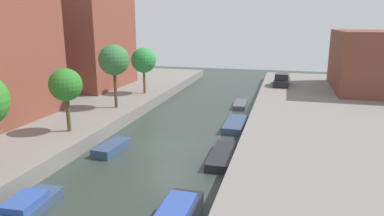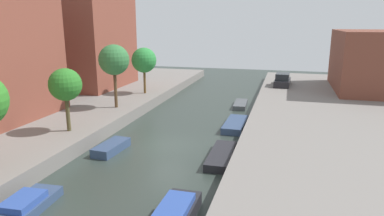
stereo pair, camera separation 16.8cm
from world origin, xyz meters
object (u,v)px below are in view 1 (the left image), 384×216
at_px(street_tree_3, 114,60).
at_px(street_tree_4, 144,60).
at_px(moored_boat_left_2, 112,148).
at_px(street_tree_2, 66,85).
at_px(moored_boat_right_3, 236,124).
at_px(moored_boat_right_4, 240,104).
at_px(apartment_tower_far, 76,5).
at_px(parked_car, 282,80).
at_px(moored_boat_right_2, 222,156).
at_px(moored_boat_left_1, 28,205).
at_px(low_block_right, 383,61).

bearing_deg(street_tree_3, street_tree_4, 90.00).
bearing_deg(moored_boat_left_2, street_tree_2, 170.71).
height_order(moored_boat_right_3, moored_boat_right_4, moored_boat_right_3).
xyz_separation_m(apartment_tower_far, parked_car, (23.33, 6.23, -8.77)).
relative_size(moored_boat_left_2, moored_boat_right_2, 0.69).
xyz_separation_m(moored_boat_right_2, moored_boat_right_3, (-0.14, 7.10, 0.02)).
xyz_separation_m(street_tree_3, moored_boat_right_3, (10.87, -0.16, -4.98)).
bearing_deg(street_tree_4, moored_boat_right_2, -51.69).
xyz_separation_m(street_tree_2, moored_boat_right_3, (10.87, 7.08, -4.03)).
bearing_deg(moored_boat_right_2, moored_boat_left_2, -175.70).
xyz_separation_m(street_tree_3, moored_boat_left_2, (3.57, -7.82, -4.95)).
relative_size(street_tree_4, moored_boat_left_1, 1.34).
distance_m(street_tree_2, moored_boat_left_2, 5.39).
relative_size(apartment_tower_far, low_block_right, 1.54).
bearing_deg(moored_boat_right_2, apartment_tower_far, 140.96).
xyz_separation_m(street_tree_3, street_tree_4, (-0.00, 6.67, -0.71)).
bearing_deg(moored_boat_left_1, street_tree_3, 102.30).
height_order(street_tree_2, street_tree_3, street_tree_3).
bearing_deg(moored_boat_right_4, street_tree_4, -176.72).
bearing_deg(street_tree_2, moored_boat_left_2, -9.29).
xyz_separation_m(moored_boat_left_2, moored_boat_right_4, (6.74, 15.08, -0.06)).
height_order(moored_boat_left_1, moored_boat_right_2, moored_boat_left_1).
xyz_separation_m(moored_boat_left_1, moored_boat_left_2, (0.12, 7.98, -0.03)).
height_order(street_tree_3, moored_boat_left_1, street_tree_3).
relative_size(street_tree_3, parked_car, 1.26).
bearing_deg(moored_boat_right_3, street_tree_2, -146.92).
bearing_deg(street_tree_4, low_block_right, 18.32).
distance_m(street_tree_4, moored_boat_right_2, 18.27).
bearing_deg(street_tree_2, parked_car, 57.63).
height_order(low_block_right, moored_boat_left_2, low_block_right).
bearing_deg(moored_boat_right_2, street_tree_3, 146.57).
relative_size(apartment_tower_far, moored_boat_right_2, 4.12).
distance_m(apartment_tower_far, parked_car, 25.69).
bearing_deg(parked_car, moored_boat_left_1, -109.19).
distance_m(apartment_tower_far, moored_boat_right_2, 27.78).
bearing_deg(low_block_right, moored_boat_right_2, -122.10).
bearing_deg(low_block_right, apartment_tower_far, -170.15).
bearing_deg(street_tree_3, moored_boat_right_2, -33.43).
bearing_deg(street_tree_2, moored_boat_right_3, 33.08).
bearing_deg(moored_boat_right_3, moored_boat_right_4, 94.37).
bearing_deg(parked_car, moored_boat_left_2, -114.86).
relative_size(low_block_right, street_tree_2, 2.73).
xyz_separation_m(moored_boat_left_1, moored_boat_right_4, (6.86, 23.07, -0.10)).
distance_m(apartment_tower_far, street_tree_2, 19.60).
relative_size(low_block_right, moored_boat_left_2, 3.86).
relative_size(apartment_tower_far, street_tree_4, 3.86).
distance_m(apartment_tower_far, low_block_right, 35.05).
bearing_deg(moored_boat_right_3, moored_boat_right_2, -88.90).
xyz_separation_m(parked_car, moored_boat_left_2, (-10.69, -23.08, -1.34)).
relative_size(low_block_right, street_tree_4, 2.50).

